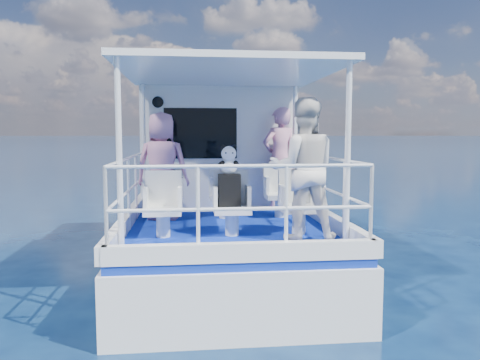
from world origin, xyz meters
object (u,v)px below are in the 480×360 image
passenger_stbd_aft (303,169)px  passenger_port_fwd (162,166)px  backpack_center (229,191)px  panda (229,159)px

passenger_stbd_aft → passenger_port_fwd: bearing=-32.8°
passenger_port_fwd → passenger_stbd_aft: bearing=149.4°
passenger_stbd_aft → backpack_center: (-0.91, 0.31, -0.30)m
backpack_center → panda: (-0.01, 0.02, 0.41)m
passenger_port_fwd → panda: (0.94, -1.26, 0.17)m
passenger_port_fwd → backpack_center: passenger_port_fwd is taller
passenger_stbd_aft → backpack_center: 1.00m
backpack_center → panda: bearing=106.6°
backpack_center → panda: 0.41m
backpack_center → panda: size_ratio=1.14×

